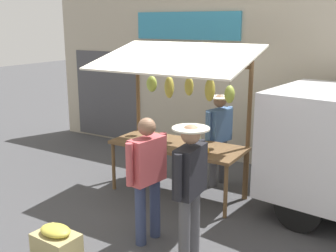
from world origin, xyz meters
name	(u,v)px	position (x,y,z in m)	size (l,w,h in m)	color
ground_plane	(177,194)	(0.00, 0.00, 0.00)	(40.00, 40.00, 0.00)	#424244
street_backdrop	(228,79)	(0.07, -2.20, 1.70)	(9.00, 0.30, 3.40)	#B2A893
market_stall	(180,103)	(-0.01, -0.04, 1.55)	(2.50, 1.46, 2.50)	brown
vendor_with_sunhat	(219,132)	(-0.40, -0.75, 0.96)	(0.42, 0.68, 1.62)	#4C4C51
shopper_in_grey_tee	(190,181)	(-1.08, 1.59, 1.01)	(0.44, 0.72, 1.69)	#4C4C51
shopper_in_striped_shirt	(147,171)	(-0.42, 1.51, 0.97)	(0.30, 0.70, 1.67)	navy
produce_crate_side	(56,243)	(0.32, 2.43, 0.19)	(0.58, 0.41, 0.42)	tan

